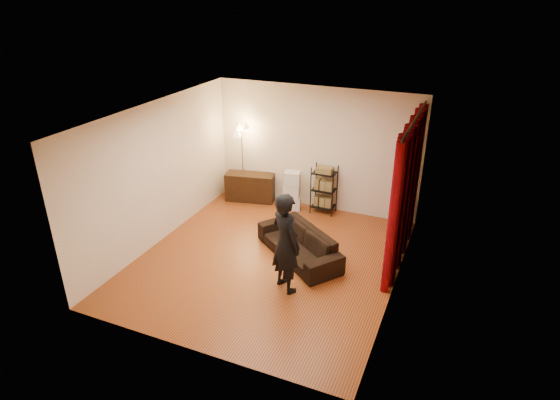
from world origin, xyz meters
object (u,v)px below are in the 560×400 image
at_px(sofa, 299,243).
at_px(wire_shelf, 324,190).
at_px(person, 286,243).
at_px(media_cabinet, 250,187).
at_px(storage_boxes, 292,191).
at_px(floor_lamp, 243,163).

relative_size(sofa, wire_shelf, 1.75).
xyz_separation_m(person, wire_shelf, (-0.31, 2.93, -0.32)).
relative_size(person, media_cabinet, 1.54).
distance_m(sofa, wire_shelf, 1.96).
bearing_deg(media_cabinet, sofa, -56.40).
xyz_separation_m(media_cabinet, storage_boxes, (1.07, -0.08, 0.12)).
bearing_deg(wire_shelf, sofa, -63.18).
distance_m(sofa, floor_lamp, 2.88).
xyz_separation_m(storage_boxes, floor_lamp, (-1.24, 0.06, 0.46)).
bearing_deg(person, sofa, -48.96).
height_order(sofa, media_cabinet, media_cabinet).
bearing_deg(floor_lamp, storage_boxes, -2.90).
bearing_deg(sofa, media_cabinet, 172.74).
distance_m(storage_boxes, floor_lamp, 1.32).
relative_size(sofa, person, 1.10).
height_order(sofa, wire_shelf, wire_shelf).
height_order(person, floor_lamp, floor_lamp).
xyz_separation_m(media_cabinet, wire_shelf, (1.76, 0.05, 0.21)).
xyz_separation_m(media_cabinet, floor_lamp, (-0.17, -0.01, 0.58)).
distance_m(storage_boxes, wire_shelf, 0.71).
height_order(sofa, floor_lamp, floor_lamp).
bearing_deg(person, floor_lamp, -19.40).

